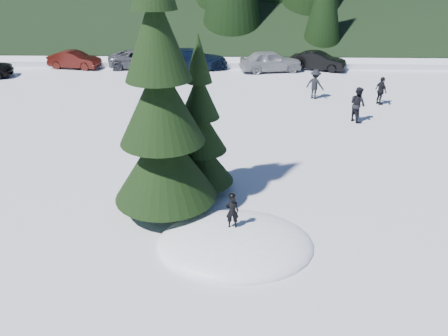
{
  "coord_description": "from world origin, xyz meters",
  "views": [
    {
      "loc": [
        -0.01,
        -10.25,
        7.34
      ],
      "look_at": [
        -0.4,
        2.74,
        1.1
      ],
      "focal_mm": 35.0,
      "sensor_mm": 36.0,
      "label": 1
    }
  ],
  "objects_px": {
    "adult_2": "(315,84)",
    "car_3": "(192,59)",
    "adult_1": "(381,91)",
    "car_1": "(75,60)",
    "child_skier": "(232,211)",
    "car_5": "(318,61)",
    "car_2": "(141,59)",
    "car_4": "(271,61)",
    "spruce_tall": "(161,112)",
    "spruce_short": "(200,134)",
    "adult_0": "(358,104)"
  },
  "relations": [
    {
      "from": "adult_1",
      "to": "car_5",
      "type": "relative_size",
      "value": 0.39
    },
    {
      "from": "car_1",
      "to": "car_4",
      "type": "relative_size",
      "value": 0.87
    },
    {
      "from": "child_skier",
      "to": "adult_0",
      "type": "xyz_separation_m",
      "value": [
        6.05,
        10.49,
        -0.11
      ]
    },
    {
      "from": "car_3",
      "to": "car_5",
      "type": "height_order",
      "value": "car_3"
    },
    {
      "from": "child_skier",
      "to": "adult_1",
      "type": "bearing_deg",
      "value": -120.06
    },
    {
      "from": "car_4",
      "to": "car_5",
      "type": "relative_size",
      "value": 1.12
    },
    {
      "from": "car_2",
      "to": "spruce_tall",
      "type": "bearing_deg",
      "value": -176.04
    },
    {
      "from": "child_skier",
      "to": "car_5",
      "type": "bearing_deg",
      "value": -104.36
    },
    {
      "from": "adult_0",
      "to": "car_1",
      "type": "xyz_separation_m",
      "value": [
        -17.97,
        11.17,
        -0.24
      ]
    },
    {
      "from": "child_skier",
      "to": "adult_2",
      "type": "height_order",
      "value": "adult_2"
    },
    {
      "from": "car_4",
      "to": "car_5",
      "type": "height_order",
      "value": "car_4"
    },
    {
      "from": "car_1",
      "to": "car_5",
      "type": "relative_size",
      "value": 0.97
    },
    {
      "from": "car_5",
      "to": "car_4",
      "type": "bearing_deg",
      "value": 121.85
    },
    {
      "from": "adult_2",
      "to": "car_4",
      "type": "distance_m",
      "value": 7.02
    },
    {
      "from": "car_2",
      "to": "adult_2",
      "type": "bearing_deg",
      "value": -133.21
    },
    {
      "from": "adult_2",
      "to": "car_3",
      "type": "relative_size",
      "value": 0.32
    },
    {
      "from": "spruce_short",
      "to": "child_skier",
      "type": "relative_size",
      "value": 5.32
    },
    {
      "from": "adult_1",
      "to": "adult_2",
      "type": "relative_size",
      "value": 0.92
    },
    {
      "from": "car_2",
      "to": "car_5",
      "type": "bearing_deg",
      "value": -101.4
    },
    {
      "from": "car_3",
      "to": "car_5",
      "type": "distance_m",
      "value": 9.2
    },
    {
      "from": "spruce_short",
      "to": "car_3",
      "type": "height_order",
      "value": "spruce_short"
    },
    {
      "from": "spruce_short",
      "to": "car_3",
      "type": "bearing_deg",
      "value": 96.55
    },
    {
      "from": "adult_2",
      "to": "car_4",
      "type": "relative_size",
      "value": 0.38
    },
    {
      "from": "car_3",
      "to": "spruce_tall",
      "type": "bearing_deg",
      "value": 164.71
    },
    {
      "from": "car_2",
      "to": "car_3",
      "type": "relative_size",
      "value": 0.88
    },
    {
      "from": "spruce_short",
      "to": "car_5",
      "type": "relative_size",
      "value": 1.36
    },
    {
      "from": "spruce_short",
      "to": "car_2",
      "type": "xyz_separation_m",
      "value": [
        -6.01,
        19.1,
        -1.45
      ]
    },
    {
      "from": "child_skier",
      "to": "car_4",
      "type": "distance_m",
      "value": 21.23
    },
    {
      "from": "adult_2",
      "to": "car_2",
      "type": "height_order",
      "value": "adult_2"
    },
    {
      "from": "adult_0",
      "to": "adult_2",
      "type": "xyz_separation_m",
      "value": [
        -1.47,
        3.9,
        -0.03
      ]
    },
    {
      "from": "car_2",
      "to": "adult_1",
      "type": "bearing_deg",
      "value": -129.83
    },
    {
      "from": "spruce_tall",
      "to": "adult_2",
      "type": "height_order",
      "value": "spruce_tall"
    },
    {
      "from": "adult_0",
      "to": "car_1",
      "type": "height_order",
      "value": "adult_0"
    },
    {
      "from": "spruce_short",
      "to": "adult_1",
      "type": "relative_size",
      "value": 3.45
    },
    {
      "from": "adult_1",
      "to": "car_3",
      "type": "distance_m",
      "value": 13.87
    },
    {
      "from": "adult_1",
      "to": "car_3",
      "type": "height_order",
      "value": "adult_1"
    },
    {
      "from": "car_2",
      "to": "spruce_short",
      "type": "bearing_deg",
      "value": -172.3
    },
    {
      "from": "spruce_short",
      "to": "spruce_tall",
      "type": "bearing_deg",
      "value": -125.54
    },
    {
      "from": "spruce_short",
      "to": "car_5",
      "type": "height_order",
      "value": "spruce_short"
    },
    {
      "from": "car_5",
      "to": "car_3",
      "type": "bearing_deg",
      "value": 113.18
    },
    {
      "from": "car_1",
      "to": "car_4",
      "type": "bearing_deg",
      "value": -81.54
    },
    {
      "from": "spruce_tall",
      "to": "car_2",
      "type": "height_order",
      "value": "spruce_tall"
    },
    {
      "from": "spruce_tall",
      "to": "adult_2",
      "type": "xyz_separation_m",
      "value": [
        6.68,
        12.78,
        -2.48
      ]
    },
    {
      "from": "spruce_tall",
      "to": "car_3",
      "type": "height_order",
      "value": "spruce_tall"
    },
    {
      "from": "car_4",
      "to": "car_3",
      "type": "bearing_deg",
      "value": 75.29
    },
    {
      "from": "child_skier",
      "to": "car_1",
      "type": "xyz_separation_m",
      "value": [
        -11.93,
        21.66,
        -0.35
      ]
    },
    {
      "from": "child_skier",
      "to": "car_3",
      "type": "bearing_deg",
      "value": -80.45
    },
    {
      "from": "child_skier",
      "to": "car_1",
      "type": "height_order",
      "value": "child_skier"
    },
    {
      "from": "adult_1",
      "to": "car_1",
      "type": "distance_m",
      "value": 21.63
    },
    {
      "from": "adult_0",
      "to": "car_5",
      "type": "height_order",
      "value": "adult_0"
    }
  ]
}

